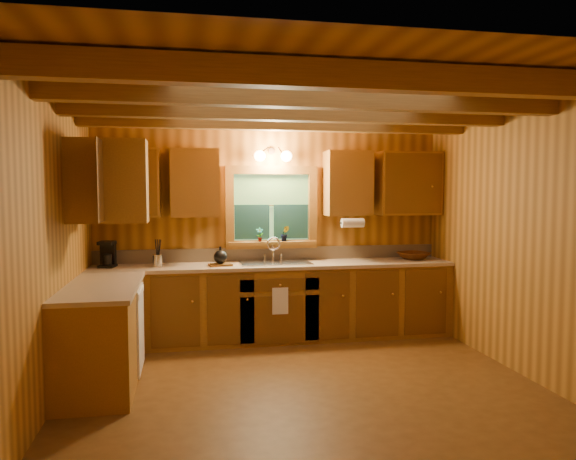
# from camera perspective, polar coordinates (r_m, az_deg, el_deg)

# --- Properties ---
(room) EXTENTS (4.20, 4.20, 4.20)m
(room) POSITION_cam_1_polar(r_m,az_deg,el_deg) (4.73, 1.81, -1.29)
(room) COLOR brown
(room) RESTS_ON ground
(ceiling_beams) EXTENTS (4.20, 2.54, 0.18)m
(ceiling_beams) POSITION_cam_1_polar(r_m,az_deg,el_deg) (4.77, 1.85, 13.08)
(ceiling_beams) COLOR brown
(ceiling_beams) RESTS_ON room
(base_cabinets) EXTENTS (4.20, 2.22, 0.86)m
(base_cabinets) POSITION_cam_1_polar(r_m,az_deg,el_deg) (6.05, -5.52, -8.45)
(base_cabinets) COLOR brown
(base_cabinets) RESTS_ON ground
(countertop) EXTENTS (4.20, 2.24, 0.04)m
(countertop) POSITION_cam_1_polar(r_m,az_deg,el_deg) (5.98, -5.42, -4.22)
(countertop) COLOR tan
(countertop) RESTS_ON base_cabinets
(backsplash) EXTENTS (4.20, 0.02, 0.16)m
(backsplash) POSITION_cam_1_polar(r_m,az_deg,el_deg) (6.61, -1.76, -2.53)
(backsplash) COLOR tan
(backsplash) RESTS_ON room
(dishwasher_panel) EXTENTS (0.02, 0.60, 0.80)m
(dishwasher_panel) POSITION_cam_1_polar(r_m,az_deg,el_deg) (5.46, -15.33, -9.98)
(dishwasher_panel) COLOR white
(dishwasher_panel) RESTS_ON base_cabinets
(upper_cabinets) EXTENTS (4.19, 1.77, 0.78)m
(upper_cabinets) POSITION_cam_1_polar(r_m,az_deg,el_deg) (6.04, -6.40, 4.99)
(upper_cabinets) COLOR brown
(upper_cabinets) RESTS_ON room
(window) EXTENTS (1.12, 0.08, 1.00)m
(window) POSITION_cam_1_polar(r_m,az_deg,el_deg) (6.55, -1.75, 2.23)
(window) COLOR brown
(window) RESTS_ON room
(window_sill) EXTENTS (1.06, 0.14, 0.04)m
(window_sill) POSITION_cam_1_polar(r_m,az_deg,el_deg) (6.53, -1.67, -1.37)
(window_sill) COLOR brown
(window_sill) RESTS_ON room
(wall_sconce) EXTENTS (0.45, 0.21, 0.17)m
(wall_sconce) POSITION_cam_1_polar(r_m,az_deg,el_deg) (6.44, -1.59, 7.85)
(wall_sconce) COLOR black
(wall_sconce) RESTS_ON room
(paper_towel_roll) EXTENTS (0.27, 0.11, 0.11)m
(paper_towel_roll) POSITION_cam_1_polar(r_m,az_deg,el_deg) (6.44, 6.84, 0.75)
(paper_towel_roll) COLOR white
(paper_towel_roll) RESTS_ON upper_cabinets
(dish_towel) EXTENTS (0.18, 0.01, 0.30)m
(dish_towel) POSITION_cam_1_polar(r_m,az_deg,el_deg) (6.08, -0.83, -7.51)
(dish_towel) COLOR white
(dish_towel) RESTS_ON base_cabinets
(sink) EXTENTS (0.82, 0.48, 0.43)m
(sink) POSITION_cam_1_polar(r_m,az_deg,el_deg) (6.35, -1.36, -3.93)
(sink) COLOR silver
(sink) RESTS_ON countertop
(coffee_maker) EXTENTS (0.16, 0.21, 0.29)m
(coffee_maker) POSITION_cam_1_polar(r_m,az_deg,el_deg) (6.36, -18.53, -2.44)
(coffee_maker) COLOR black
(coffee_maker) RESTS_ON countertop
(utensil_crock) EXTENTS (0.11, 0.11, 0.31)m
(utensil_crock) POSITION_cam_1_polar(r_m,az_deg,el_deg) (6.25, -13.62, -3.07)
(utensil_crock) COLOR silver
(utensil_crock) RESTS_ON countertop
(cutting_board) EXTENTS (0.28, 0.22, 0.02)m
(cutting_board) POSITION_cam_1_polar(r_m,az_deg,el_deg) (6.18, -7.15, -3.67)
(cutting_board) COLOR brown
(cutting_board) RESTS_ON countertop
(teakettle) EXTENTS (0.16, 0.16, 0.20)m
(teakettle) POSITION_cam_1_polar(r_m,az_deg,el_deg) (6.17, -7.16, -2.84)
(teakettle) COLOR black
(teakettle) RESTS_ON cutting_board
(wicker_basket) EXTENTS (0.49, 0.49, 0.09)m
(wicker_basket) POSITION_cam_1_polar(r_m,az_deg,el_deg) (6.88, 13.15, -2.66)
(wicker_basket) COLOR #48230C
(wicker_basket) RESTS_ON countertop
(potted_plant_left) EXTENTS (0.09, 0.06, 0.17)m
(potted_plant_left) POSITION_cam_1_polar(r_m,az_deg,el_deg) (6.48, -3.01, -0.48)
(potted_plant_left) COLOR brown
(potted_plant_left) RESTS_ON window_sill
(potted_plant_right) EXTENTS (0.11, 0.09, 0.19)m
(potted_plant_right) POSITION_cam_1_polar(r_m,az_deg,el_deg) (6.53, -0.33, -0.37)
(potted_plant_right) COLOR brown
(potted_plant_right) RESTS_ON window_sill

